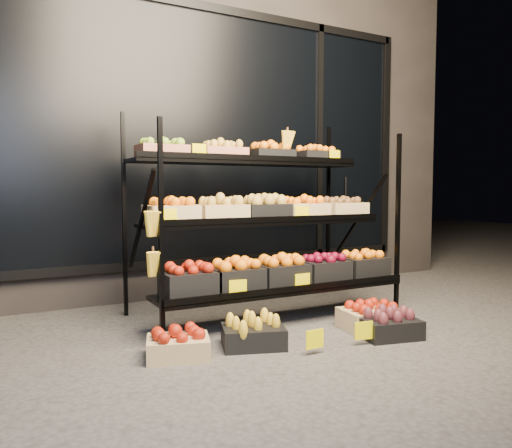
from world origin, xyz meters
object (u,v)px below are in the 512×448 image
display_rack (266,220)px  floor_crate_midright (370,315)px  floor_crate_midleft (253,333)px  floor_crate_left (178,344)px

display_rack → floor_crate_midright: (0.50, -0.70, -0.69)m
display_rack → floor_crate_midright: size_ratio=4.73×
floor_crate_midleft → floor_crate_midright: bearing=17.6°
floor_crate_midright → floor_crate_midleft: bearing=-173.7°
display_rack → floor_crate_midleft: 1.08m
floor_crate_left → floor_crate_midleft: (0.51, -0.03, 0.00)m
floor_crate_midright → floor_crate_left: bearing=-174.3°
floor_crate_midleft → floor_crate_midright: 0.98m
floor_crate_left → floor_crate_midleft: bearing=14.7°
floor_crate_left → floor_crate_midright: size_ratio=0.96×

